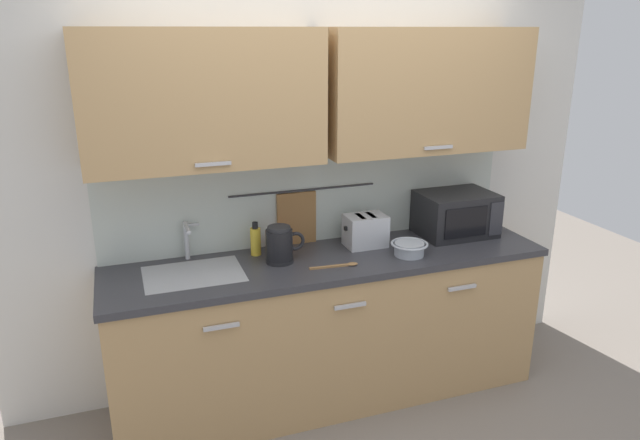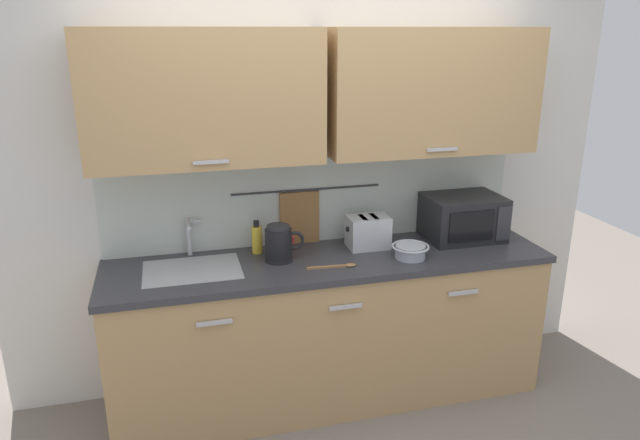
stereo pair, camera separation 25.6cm
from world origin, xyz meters
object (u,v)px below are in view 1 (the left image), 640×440
object	(u,v)px
mixing_bowl	(409,248)
electric_kettle	(280,245)
wooden_spoon	(340,265)
microwave	(456,214)
dish_soap_bottle	(256,241)
mug_near_sink	(280,242)
toaster	(365,230)

from	to	relation	value
mixing_bowl	electric_kettle	bearing A→B (deg)	168.18
electric_kettle	wooden_spoon	bearing A→B (deg)	-31.28
microwave	dish_soap_bottle	distance (m)	1.27
mug_near_sink	mixing_bowl	size ratio (longest dim) A/B	0.56
electric_kettle	mug_near_sink	bearing A→B (deg)	74.40
electric_kettle	mug_near_sink	size ratio (longest dim) A/B	1.89
mug_near_sink	wooden_spoon	size ratio (longest dim) A/B	0.43
microwave	dish_soap_bottle	xyz separation A→B (m)	(-1.27, 0.07, -0.05)
electric_kettle	toaster	xyz separation A→B (m)	(0.55, 0.08, -0.01)
electric_kettle	mug_near_sink	world-z (taller)	electric_kettle
mixing_bowl	microwave	bearing A→B (deg)	27.35
microwave	wooden_spoon	xyz separation A→B (m)	(-0.88, -0.25, -0.13)
electric_kettle	mixing_bowl	xyz separation A→B (m)	(0.72, -0.15, -0.06)
dish_soap_bottle	wooden_spoon	xyz separation A→B (m)	(0.39, -0.33, -0.08)
mug_near_sink	toaster	xyz separation A→B (m)	(0.50, -0.11, 0.05)
mixing_bowl	toaster	xyz separation A→B (m)	(-0.18, 0.23, 0.05)
dish_soap_bottle	wooden_spoon	bearing A→B (deg)	-39.78
mixing_bowl	toaster	bearing A→B (deg)	127.65
toaster	wooden_spoon	xyz separation A→B (m)	(-0.26, -0.25, -0.09)
dish_soap_bottle	mixing_bowl	size ratio (longest dim) A/B	0.92
toaster	wooden_spoon	distance (m)	0.37
dish_soap_bottle	toaster	distance (m)	0.66
electric_kettle	dish_soap_bottle	size ratio (longest dim) A/B	1.16
microwave	electric_kettle	world-z (taller)	microwave
mug_near_sink	dish_soap_bottle	bearing A→B (deg)	-167.11
mug_near_sink	mixing_bowl	xyz separation A→B (m)	(0.67, -0.34, -0.00)
dish_soap_bottle	mixing_bowl	bearing A→B (deg)	-20.07
electric_kettle	mixing_bowl	bearing A→B (deg)	-11.82
microwave	mug_near_sink	xyz separation A→B (m)	(-1.12, 0.11, -0.09)
microwave	wooden_spoon	distance (m)	0.92
mug_near_sink	microwave	bearing A→B (deg)	-5.60
dish_soap_bottle	mixing_bowl	distance (m)	0.88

